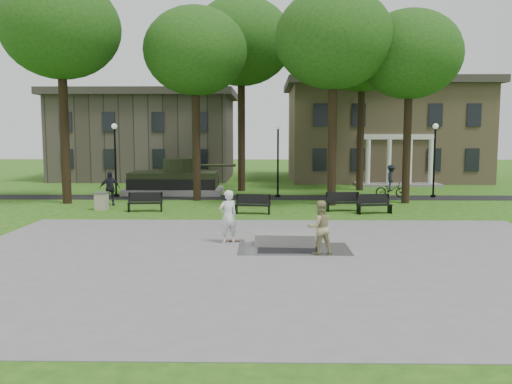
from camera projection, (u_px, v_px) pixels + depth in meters
The scene contains 27 objects.
ground at pixel (273, 232), 22.79m from camera, with size 120.00×120.00×0.00m, color #204C12.
plaza at pixel (275, 260), 17.82m from camera, with size 22.00×16.00×0.02m, color gray.
footpath at pixel (270, 197), 34.71m from camera, with size 44.00×2.60×0.01m, color black.
building_right at pixel (382, 130), 47.97m from camera, with size 17.00×12.00×8.60m.
building_left at pixel (147, 138), 48.91m from camera, with size 15.00×10.00×7.20m, color #4C443D.
tree_0 at pixel (61, 29), 30.82m from camera, with size 6.80×6.80×12.97m.
tree_1 at pixel (195, 52), 32.31m from camera, with size 6.20×6.20×11.63m.
tree_2 at pixel (334, 39), 30.14m from camera, with size 6.60×6.60×12.16m.
tree_3 at pixel (410, 55), 31.14m from camera, with size 6.00×6.00×11.19m.
tree_4 at pixel (241, 42), 37.57m from camera, with size 7.20×7.20×13.50m.
tree_5 at pixel (362, 54), 38.00m from camera, with size 6.40×6.40×12.44m.
lamp_left at pixel (115, 154), 34.87m from camera, with size 0.36×0.36×4.73m.
lamp_mid at pixel (278, 154), 34.70m from camera, with size 0.36×0.36×4.73m.
lamp_right at pixel (435, 154), 34.53m from camera, with size 0.36×0.36×4.73m.
tank_monument at pixel (175, 181), 36.72m from camera, with size 7.45×3.40×2.40m.
puddle at pixel (288, 250), 19.25m from camera, with size 2.20×1.20×0.00m, color black.
concrete_block at pixel (285, 239), 20.08m from camera, with size 2.20×1.00×0.45m, color gray.
skateboard at pixel (234, 241), 20.68m from camera, with size 0.78×0.20×0.07m, color brown.
skateboarder at pixel (228, 216), 20.44m from camera, with size 0.73×0.48×2.00m, color white.
friend_watching at pixel (320, 227), 18.53m from camera, with size 0.90×0.70×1.86m, color tan.
pedestrian_walker at pixel (110, 188), 30.93m from camera, with size 1.15×0.48×1.96m, color black.
cyclist at pixel (391, 184), 34.74m from camera, with size 1.98×1.16×2.11m.
park_bench_0 at pixel (145, 202), 28.66m from camera, with size 1.83×0.68×1.00m.
park_bench_1 at pixel (253, 204), 27.85m from camera, with size 1.84×0.75×1.00m.
park_bench_2 at pixel (343, 201), 28.80m from camera, with size 1.84×0.73×1.00m.
park_bench_3 at pixel (374, 203), 27.94m from camera, with size 1.85×0.88×1.00m.
trash_bin at pixel (102, 201), 29.25m from camera, with size 0.71×0.71×0.96m.
Camera 1 is at (-0.31, -22.47, 4.21)m, focal length 38.00 mm.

